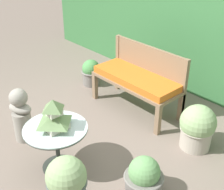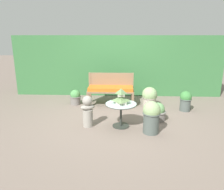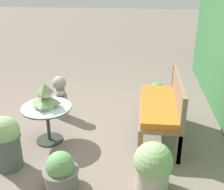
# 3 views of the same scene
# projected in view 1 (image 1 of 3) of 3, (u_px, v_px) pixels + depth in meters

# --- Properties ---
(ground) EXTENTS (30.00, 30.00, 0.00)m
(ground) POSITION_uv_depth(u_px,v_px,m) (87.00, 142.00, 3.66)
(ground) COLOR #75665B
(foliage_hedge_back) EXTENTS (6.40, 0.76, 1.85)m
(foliage_hedge_back) POSITION_uv_depth(u_px,v_px,m) (207.00, 27.00, 4.54)
(foliage_hedge_back) COLOR #38703D
(foliage_hedge_back) RESTS_ON ground
(garden_bench) EXTENTS (1.24, 0.51, 0.51)m
(garden_bench) POSITION_uv_depth(u_px,v_px,m) (136.00, 81.00, 4.12)
(garden_bench) COLOR #7F664C
(garden_bench) RESTS_ON ground
(bench_backrest) EXTENTS (1.24, 0.06, 0.85)m
(bench_backrest) POSITION_uv_depth(u_px,v_px,m) (149.00, 63.00, 4.17)
(bench_backrest) COLOR #7F664C
(bench_backrest) RESTS_ON ground
(patio_table) EXTENTS (0.64, 0.64, 0.51)m
(patio_table) POSITION_uv_depth(u_px,v_px,m) (56.00, 137.00, 3.11)
(patio_table) COLOR #2D332D
(patio_table) RESTS_ON ground
(pagoda_birdhouse) EXTENTS (0.30, 0.30, 0.32)m
(pagoda_birdhouse) POSITION_uv_depth(u_px,v_px,m) (54.00, 116.00, 2.99)
(pagoda_birdhouse) COLOR beige
(pagoda_birdhouse) RESTS_ON patio_table
(garden_bust) EXTENTS (0.33, 0.26, 0.67)m
(garden_bust) POSITION_uv_depth(u_px,v_px,m) (21.00, 115.00, 3.57)
(garden_bust) COLOR gray
(garden_bust) RESTS_ON ground
(potted_plant_table_near) EXTENTS (0.38, 0.38, 0.41)m
(potted_plant_table_near) POSITION_uv_depth(u_px,v_px,m) (144.00, 178.00, 2.91)
(potted_plant_table_near) COLOR slate
(potted_plant_table_near) RESTS_ON ground
(potted_plant_hedge_corner) EXTENTS (0.34, 0.34, 0.64)m
(potted_plant_hedge_corner) POSITION_uv_depth(u_px,v_px,m) (67.00, 188.00, 2.58)
(potted_plant_hedge_corner) COLOR #4C5651
(potted_plant_hedge_corner) RESTS_ON ground
(potted_plant_patio_mid) EXTENTS (0.41, 0.41, 0.53)m
(potted_plant_patio_mid) POSITION_uv_depth(u_px,v_px,m) (197.00, 127.00, 3.47)
(potted_plant_patio_mid) COLOR #ADA393
(potted_plant_patio_mid) RESTS_ON ground
(potted_plant_bench_left) EXTENTS (0.30, 0.30, 0.41)m
(potted_plant_bench_left) POSITION_uv_depth(u_px,v_px,m) (91.00, 72.00, 4.87)
(potted_plant_bench_left) COLOR slate
(potted_plant_bench_left) RESTS_ON ground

